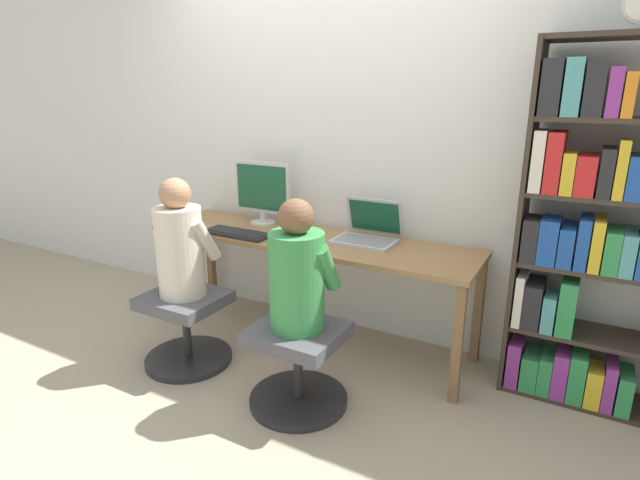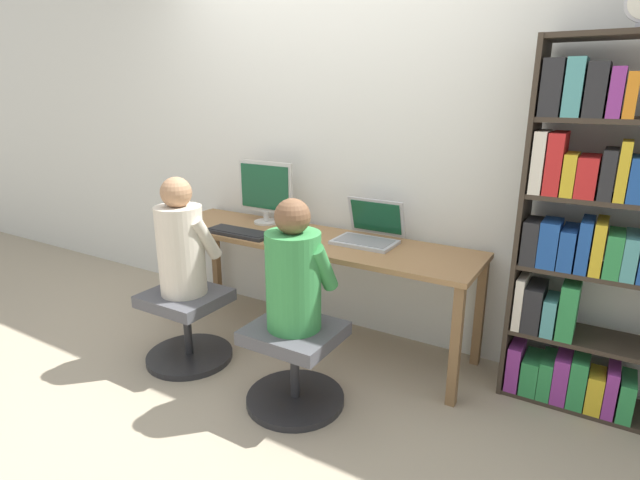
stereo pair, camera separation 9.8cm
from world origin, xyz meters
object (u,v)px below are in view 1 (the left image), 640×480
Objects in this scene: keyboard at (237,233)px; person_at_monitor at (180,244)px; desktop_monitor at (262,192)px; office_chair_left at (186,326)px; person_at_laptop at (297,273)px; office_chair_right at (298,363)px; laptop at (368,233)px; bookshelf at (591,243)px.

keyboard is 0.65× the size of person_at_monitor.
desktop_monitor is 0.78m from person_at_monitor.
person_at_monitor is (0.00, 0.01, 0.51)m from office_chair_left.
keyboard is at bearing 147.63° from person_at_laptop.
keyboard reaches higher than office_chair_right.
laptop reaches higher than office_chair_right.
person_at_laptop is (-0.04, -0.75, -0.02)m from laptop.
person_at_monitor is (-0.07, -0.43, 0.03)m from keyboard.
person_at_monitor is (-0.04, -0.75, -0.18)m from desktop_monitor.
bookshelf is at bearing 19.28° from person_at_monitor.
person_at_laptop is at bearing -2.03° from office_chair_left.
office_chair_left is 0.81m from office_chair_right.
keyboard is 1.00m from office_chair_right.
person_at_laptop reaches higher than laptop.
laptop is 0.56× the size of person_at_laptop.
person_at_monitor is at bearing -93.32° from desktop_monitor.
bookshelf is at bearing 8.09° from keyboard.
office_chair_left is 0.75× the size of person_at_monitor.
bookshelf is at bearing -1.08° from desktop_monitor.
person_at_monitor is at bearing 90.00° from office_chair_left.
desktop_monitor is at bearing 94.26° from keyboard.
office_chair_right is (0.81, -0.03, 0.00)m from office_chair_left.
office_chair_left is (-0.07, -0.44, -0.48)m from keyboard.
desktop_monitor is 0.38m from keyboard.
keyboard is (-0.78, -0.28, -0.04)m from laptop.
bookshelf is at bearing 31.16° from person_at_laptop.
laptop is at bearing 40.12° from person_at_monitor.
bookshelf is (1.98, 0.28, 0.16)m from keyboard.
bookshelf is at bearing 19.41° from office_chair_left.
person_at_monitor is 0.81m from person_at_laptop.
desktop_monitor is at bearing 177.35° from laptop.
laptop is at bearing 40.33° from office_chair_left.
desktop_monitor is 0.82m from laptop.
keyboard reaches higher than office_chair_left.
office_chair_left is at bearing -160.59° from bookshelf.
person_at_monitor reaches higher than office_chair_left.
laptop is at bearing 86.72° from office_chair_right.
person_at_monitor reaches higher than laptop.
bookshelf reaches higher than office_chair_left.
bookshelf reaches higher than person_at_monitor.
bookshelf reaches higher than desktop_monitor.
bookshelf is (2.05, 0.72, 0.12)m from person_at_monitor.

